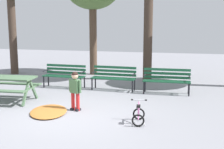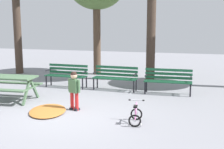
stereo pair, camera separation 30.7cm
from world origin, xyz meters
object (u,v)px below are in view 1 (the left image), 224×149
Objects in this scene: picnic_table at (5,82)px; park_bench_right at (167,79)px; child_standing at (75,88)px; kids_bicycle at (138,115)px; park_bench_left at (114,76)px; park_bench_far_left at (65,74)px.

picnic_table is 5.26m from park_bench_right.
child_standing reaches higher than kids_bicycle.
kids_bicycle is at bearing -66.49° from park_bench_left.
child_standing is 1.83× the size of kids_bicycle.
park_bench_left is at bearing 1.40° from park_bench_far_left.
picnic_table is at bearing 166.78° from kids_bicycle.
picnic_table is 1.18× the size of park_bench_left.
park_bench_far_left is at bearing 118.92° from child_standing.
park_bench_right is at bearing 50.03° from child_standing.
park_bench_far_left is at bearing 68.53° from picnic_table.
picnic_table is at bearing -111.47° from park_bench_far_left.
park_bench_right is at bearing 83.07° from kids_bicycle.
child_standing is (-0.38, -2.80, 0.13)m from park_bench_left.
park_bench_far_left is 2.71× the size of kids_bicycle.
picnic_table is 4.45m from kids_bicycle.
park_bench_far_left is at bearing 135.12° from kids_bicycle.
park_bench_far_left is 1.00× the size of park_bench_right.
park_bench_far_left is 1.90m from park_bench_left.
park_bench_left is at bearing 40.39° from picnic_table.
picnic_table is 1.75× the size of child_standing.
park_bench_right is 2.71× the size of kids_bicycle.
kids_bicycle is (1.49, -3.42, -0.31)m from park_bench_left.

